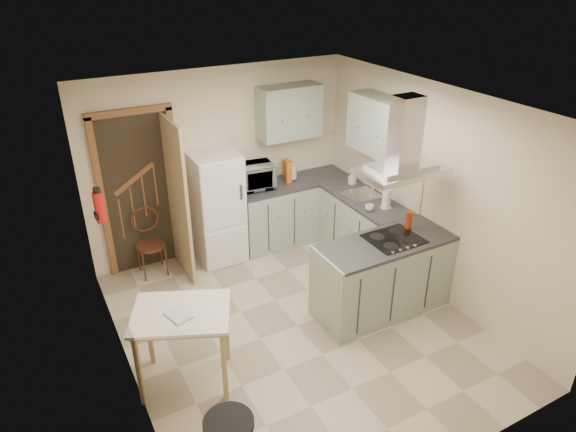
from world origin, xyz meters
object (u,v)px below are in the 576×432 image
peninsula (383,275)px  extractor_hood (401,170)px  drop_leaf_table (185,347)px  fridge (217,208)px  microwave (251,177)px  bentwood_chair (151,246)px

peninsula → extractor_hood: size_ratio=1.72×
extractor_hood → drop_leaf_table: (-2.47, -0.02, -1.31)m
fridge → microwave: fridge is taller
fridge → bentwood_chair: size_ratio=1.84×
bentwood_chair → microwave: bearing=1.7°
fridge → extractor_hood: bearing=-56.2°
peninsula → drop_leaf_table: size_ratio=1.76×
drop_leaf_table → microwave: microwave is taller
peninsula → drop_leaf_table: (-2.37, -0.02, -0.04)m
fridge → peninsula: 2.35m
peninsula → bentwood_chair: (-2.14, 2.02, -0.04)m
peninsula → microwave: bearing=108.8°
extractor_hood → bentwood_chair: 3.29m
peninsula → fridge: bearing=121.7°
bentwood_chair → microwave: microwave is taller
extractor_hood → fridge: bearing=123.8°
drop_leaf_table → bentwood_chair: drop_leaf_table is taller
extractor_hood → microwave: bearing=111.3°
peninsula → extractor_hood: extractor_hood is taller
microwave → fridge: bearing=-167.6°
fridge → peninsula: fridge is taller
bentwood_chair → microwave: 1.58m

